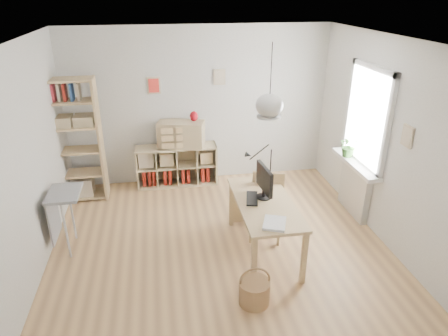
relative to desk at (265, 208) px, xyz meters
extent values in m
plane|color=tan|center=(-0.55, 0.15, -0.66)|extent=(4.50, 4.50, 0.00)
plane|color=white|center=(-0.55, 2.40, 0.69)|extent=(4.50, 0.00, 4.50)
plane|color=white|center=(-0.55, -2.10, 0.69)|extent=(4.50, 0.00, 4.50)
plane|color=white|center=(-2.80, 0.15, 0.69)|extent=(0.00, 4.50, 4.50)
plane|color=white|center=(1.70, 0.15, 0.69)|extent=(0.00, 4.50, 4.50)
plane|color=white|center=(-0.55, 0.15, 2.04)|extent=(4.50, 4.50, 0.00)
cylinder|color=black|center=(0.00, 0.00, 1.70)|extent=(0.01, 0.01, 0.68)
ellipsoid|color=silver|center=(0.00, 0.00, 1.34)|extent=(0.32, 0.32, 0.27)
cube|color=white|center=(1.69, 0.75, 0.89)|extent=(0.03, 1.00, 1.30)
cube|color=white|center=(1.66, 0.21, 0.89)|extent=(0.06, 0.08, 1.46)
cube|color=white|center=(1.66, 1.29, 0.89)|extent=(0.06, 0.08, 1.46)
cube|color=white|center=(1.66, 0.75, 1.58)|extent=(0.06, 1.16, 0.08)
cube|color=white|center=(1.66, 0.75, 0.20)|extent=(0.06, 1.16, 0.08)
cube|color=silver|center=(1.64, 0.75, -0.26)|extent=(0.10, 0.80, 0.80)
cube|color=white|center=(1.59, 0.75, 0.17)|extent=(0.22, 1.20, 0.06)
cube|color=tan|center=(0.00, 0.00, 0.07)|extent=(0.70, 1.50, 0.04)
cube|color=tan|center=(-0.30, -0.70, -0.30)|extent=(0.06, 0.06, 0.71)
cube|color=tan|center=(-0.30, 0.70, -0.30)|extent=(0.06, 0.06, 0.71)
cube|color=tan|center=(0.30, -0.70, -0.30)|extent=(0.06, 0.06, 0.71)
cube|color=tan|center=(0.30, 0.70, -0.30)|extent=(0.06, 0.06, 0.71)
cube|color=#D2B58A|center=(-1.00, 2.19, -0.64)|extent=(1.40, 0.38, 0.03)
cube|color=#D2B58A|center=(-1.00, 2.19, 0.05)|extent=(1.40, 0.38, 0.03)
cube|color=#D2B58A|center=(-1.69, 2.19, -0.30)|extent=(0.03, 0.38, 0.72)
cube|color=#D2B58A|center=(-0.32, 2.19, -0.30)|extent=(0.03, 0.38, 0.72)
cube|color=#D2B58A|center=(-1.00, 2.37, -0.30)|extent=(1.40, 0.02, 0.72)
cube|color=maroon|center=(-1.58, 2.21, -0.47)|extent=(0.06, 0.26, 0.30)
cube|color=maroon|center=(-1.49, 2.21, -0.47)|extent=(0.05, 0.26, 0.30)
cube|color=maroon|center=(-1.41, 2.21, -0.47)|extent=(0.05, 0.26, 0.30)
cube|color=maroon|center=(-1.22, 2.21, -0.47)|extent=(0.05, 0.26, 0.30)
cube|color=maroon|center=(-1.13, 2.21, -0.47)|extent=(0.05, 0.26, 0.30)
cube|color=maroon|center=(-0.90, 2.21, -0.47)|extent=(0.06, 0.26, 0.30)
cube|color=maroon|center=(-0.81, 2.21, -0.47)|extent=(0.06, 0.26, 0.30)
cube|color=maroon|center=(-0.55, 2.21, -0.47)|extent=(0.06, 0.26, 0.30)
cube|color=maroon|center=(-0.46, 2.21, -0.47)|extent=(0.05, 0.26, 0.30)
cube|color=tan|center=(-2.96, 1.95, 0.34)|extent=(0.04, 0.38, 2.00)
cube|color=tan|center=(-2.20, 1.95, 0.34)|extent=(0.04, 0.38, 2.00)
cube|color=tan|center=(-2.58, 1.95, -0.61)|extent=(0.76, 0.38, 0.03)
cube|color=tan|center=(-2.58, 1.95, -0.21)|extent=(0.76, 0.38, 0.03)
cube|color=tan|center=(-2.58, 1.95, 0.19)|extent=(0.76, 0.38, 0.03)
cube|color=tan|center=(-2.58, 1.95, 0.59)|extent=(0.76, 0.38, 0.03)
cube|color=tan|center=(-2.58, 1.95, 0.99)|extent=(0.76, 0.38, 0.03)
cube|color=tan|center=(-2.58, 1.95, 1.32)|extent=(0.76, 0.38, 0.03)
cube|color=#295296|center=(-2.86, 1.95, 1.14)|extent=(0.04, 0.18, 0.26)
cube|color=maroon|center=(-2.78, 1.95, 1.14)|extent=(0.04, 0.18, 0.26)
cube|color=beige|center=(-2.70, 1.95, 1.14)|extent=(0.04, 0.18, 0.26)
cube|color=maroon|center=(-2.62, 1.95, 1.14)|extent=(0.04, 0.18, 0.26)
cube|color=#295296|center=(-2.52, 1.95, 1.14)|extent=(0.04, 0.18, 0.26)
cube|color=beige|center=(-2.42, 1.95, 1.14)|extent=(0.04, 0.18, 0.26)
cube|color=#9C9C9E|center=(-2.52, 0.50, 0.17)|extent=(0.40, 0.55, 0.04)
cylinder|color=silver|center=(-2.52, 0.28, -0.25)|extent=(0.03, 0.03, 0.82)
cylinder|color=silver|center=(-2.52, 0.72, -0.25)|extent=(0.03, 0.03, 0.82)
cube|color=#9C9C9E|center=(-2.70, 0.50, -0.16)|extent=(0.02, 0.50, 0.62)
cube|color=#9C9C9E|center=(0.12, 0.32, -0.18)|extent=(0.56, 0.56, 0.06)
cube|color=tan|center=(-0.12, 0.20, -0.44)|extent=(0.05, 0.05, 0.44)
cube|color=tan|center=(0.01, 0.56, -0.44)|extent=(0.05, 0.05, 0.44)
cube|color=tan|center=(0.24, 0.08, -0.44)|extent=(0.05, 0.05, 0.44)
cube|color=tan|center=(0.36, 0.44, -0.44)|extent=(0.05, 0.05, 0.44)
cube|color=tan|center=(0.19, 0.51, 0.05)|extent=(0.43, 0.18, 0.40)
cylinder|color=#9E7547|center=(-0.34, -0.93, -0.51)|extent=(0.35, 0.35, 0.28)
torus|color=#9E7547|center=(-0.34, -0.93, -0.35)|extent=(0.35, 0.04, 0.35)
cube|color=silver|center=(0.29, 0.86, -0.65)|extent=(0.61, 0.52, 0.02)
cube|color=silver|center=(0.06, 0.77, -0.52)|extent=(0.14, 0.34, 0.27)
cube|color=silver|center=(0.53, 0.94, -0.52)|extent=(0.14, 0.34, 0.27)
cube|color=silver|center=(0.35, 0.70, -0.52)|extent=(0.49, 0.20, 0.27)
cube|color=silver|center=(0.23, 1.02, -0.52)|extent=(0.49, 0.20, 0.27)
cube|color=silver|center=(0.18, 1.16, -0.27)|extent=(0.55, 0.34, 0.33)
sphere|color=gold|center=(0.19, 0.76, -0.46)|extent=(0.12, 0.12, 0.12)
sphere|color=blue|center=(0.36, 0.93, -0.46)|extent=(0.12, 0.12, 0.12)
sphere|color=red|center=(0.28, 0.83, -0.46)|extent=(0.12, 0.12, 0.12)
sphere|color=green|center=(0.45, 0.84, -0.46)|extent=(0.12, 0.12, 0.12)
cylinder|color=black|center=(0.01, 0.11, 0.10)|extent=(0.20, 0.20, 0.02)
cylinder|color=black|center=(0.01, 0.11, 0.16)|extent=(0.04, 0.04, 0.09)
cube|color=black|center=(0.01, 0.11, 0.36)|extent=(0.09, 0.50, 0.32)
cube|color=black|center=(-0.15, 0.09, 0.10)|extent=(0.22, 0.40, 0.02)
cylinder|color=black|center=(0.25, 0.67, 0.11)|extent=(0.06, 0.06, 0.04)
cylinder|color=black|center=(0.25, 0.67, 0.32)|extent=(0.02, 0.02, 0.41)
cone|color=black|center=(-0.09, 0.58, 0.50)|extent=(0.10, 0.07, 0.09)
sphere|color=#4B0A10|center=(0.10, 0.50, 0.17)|extent=(0.15, 0.15, 0.15)
cube|color=white|center=(-0.03, -0.54, 0.11)|extent=(0.35, 0.38, 0.03)
cube|color=#D2B58A|center=(-0.90, 2.19, 0.28)|extent=(0.84, 0.55, 0.44)
ellipsoid|color=maroon|center=(-0.67, 2.19, 0.59)|extent=(0.14, 0.14, 0.17)
imported|color=#2E5921|center=(1.57, 0.98, 0.37)|extent=(0.32, 0.28, 0.34)
camera|label=1|loc=(-1.25, -4.28, 2.58)|focal=32.00mm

